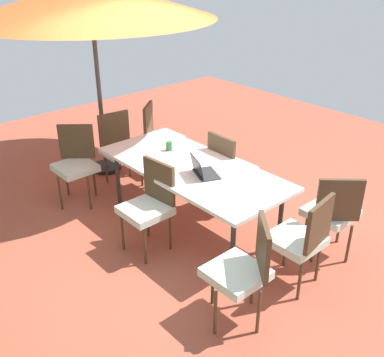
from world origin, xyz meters
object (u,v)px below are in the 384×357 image
Objects in this scene: chair_east at (120,146)px; chair_northeast at (76,161)px; chair_north at (149,203)px; chair_southwest at (333,210)px; chair_west at (302,237)px; chair_south at (229,166)px; dining_table at (192,170)px; chair_northwest at (244,267)px; cup at (169,146)px; laptop at (203,171)px; chair_southeast at (159,134)px.

chair_east is 0.68m from chair_northeast.
chair_north is 1.88m from chair_southwest.
chair_west is 1.00× the size of chair_south.
chair_west is 1.00× the size of chair_northeast.
chair_east is at bearing 152.26° from chair_north.
dining_table is 2.33× the size of chair_northwest.
chair_south is at bearing -5.37° from chair_northeast.
chair_south is at bearing -45.74° from chair_southwest.
chair_south is 1.00× the size of chair_northwest.
dining_table is 0.53m from cup.
laptop is (-1.66, -0.63, 0.26)m from chair_northeast.
chair_north is at bearing 93.67° from dining_table.
dining_table is 1.56m from chair_southwest.
chair_southeast reaches higher than laptop.
dining_table is at bearing 94.68° from chair_south.
chair_east is at bearing 26.13° from chair_south.
chair_west and chair_northwest have the same top height.
chair_southeast is at bearing -46.70° from chair_southwest.
chair_southwest is 2.51× the size of laptop.
chair_north and chair_southeast have the same top height.
chair_northwest is (-2.88, 0.67, 0.00)m from chair_east.
chair_northwest is 2.51× the size of laptop.
chair_west and chair_northeast have the same top height.
chair_southeast is 3.18m from chair_northwest.
chair_southeast is (1.50, -1.29, 0.00)m from chair_north.
chair_east reaches higher than dining_table.
chair_northeast reaches higher than laptop.
cup is (0.48, 0.55, 0.26)m from chair_south.
chair_west is 1.00× the size of chair_north.
chair_east is 1.00× the size of chair_southwest.
chair_south and chair_northeast have the same top height.
chair_south reaches higher than laptop.
chair_west is at bearing 178.70° from cup.
chair_north and chair_southwest have the same top height.
chair_east and chair_northwest have the same top height.
dining_table is 0.27m from laptop.
chair_east is 1.56m from chair_south.
chair_northeast reaches higher than cup.
dining_table is 0.65m from chair_north.
chair_west is 9.17× the size of cup.
chair_northeast reaches higher than dining_table.
chair_south is (0.08, -1.27, 0.00)m from chair_north.
chair_north is at bearing -171.09° from chair_southeast.
chair_north is at bearing -47.04° from chair_northeast.
chair_south is at bearing -45.19° from laptop.
laptop is at bearing -167.35° from chair_northwest.
chair_southeast is at bearing -164.47° from chair_northwest.
chair_northwest is at bearing 158.23° from cup.
dining_table is 1.48m from chair_west.
laptop is at bearing 113.27° from chair_south.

